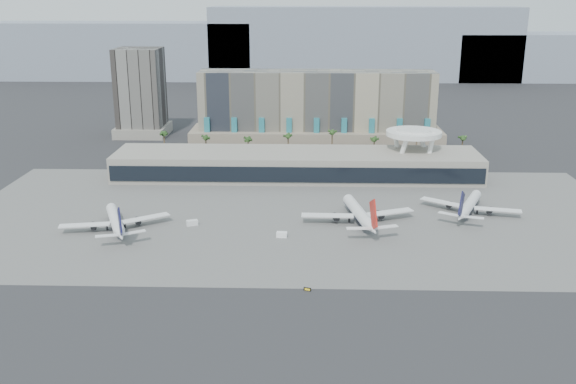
{
  "coord_description": "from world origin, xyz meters",
  "views": [
    {
      "loc": [
        4.3,
        -181.34,
        83.31
      ],
      "look_at": [
        -2.05,
        40.0,
        14.21
      ],
      "focal_mm": 40.0,
      "sensor_mm": 36.0,
      "label": 1
    }
  ],
  "objects_px": {
    "airliner_right": "(469,205)",
    "airliner_centre": "(359,213)",
    "service_vehicle_a": "(192,223)",
    "service_vehicle_b": "(282,235)",
    "taxiway_sign": "(307,289)",
    "airliner_left": "(116,220)"
  },
  "relations": [
    {
      "from": "service_vehicle_a",
      "to": "airliner_left",
      "type": "bearing_deg",
      "value": 170.3
    },
    {
      "from": "airliner_right",
      "to": "service_vehicle_b",
      "type": "bearing_deg",
      "value": -134.74
    },
    {
      "from": "service_vehicle_b",
      "to": "taxiway_sign",
      "type": "height_order",
      "value": "service_vehicle_b"
    },
    {
      "from": "airliner_right",
      "to": "service_vehicle_a",
      "type": "height_order",
      "value": "airliner_right"
    },
    {
      "from": "service_vehicle_a",
      "to": "taxiway_sign",
      "type": "bearing_deg",
      "value": -72.16
    },
    {
      "from": "airliner_centre",
      "to": "service_vehicle_b",
      "type": "relative_size",
      "value": 12.01
    },
    {
      "from": "airliner_left",
      "to": "airliner_right",
      "type": "xyz_separation_m",
      "value": [
        133.73,
        22.07,
        -0.05
      ]
    },
    {
      "from": "service_vehicle_a",
      "to": "service_vehicle_b",
      "type": "height_order",
      "value": "service_vehicle_a"
    },
    {
      "from": "airliner_centre",
      "to": "airliner_right",
      "type": "bearing_deg",
      "value": 4.73
    },
    {
      "from": "service_vehicle_a",
      "to": "airliner_right",
      "type": "bearing_deg",
      "value": -11.92
    },
    {
      "from": "airliner_centre",
      "to": "service_vehicle_a",
      "type": "distance_m",
      "value": 62.73
    },
    {
      "from": "airliner_centre",
      "to": "service_vehicle_b",
      "type": "bearing_deg",
      "value": -161.32
    },
    {
      "from": "airliner_centre",
      "to": "airliner_right",
      "type": "xyz_separation_m",
      "value": [
        44.17,
        11.95,
        -0.38
      ]
    },
    {
      "from": "airliner_right",
      "to": "service_vehicle_b",
      "type": "xyz_separation_m",
      "value": [
        -72.7,
        -27.82,
        -2.59
      ]
    },
    {
      "from": "taxiway_sign",
      "to": "airliner_left",
      "type": "bearing_deg",
      "value": 163.97
    },
    {
      "from": "airliner_right",
      "to": "taxiway_sign",
      "type": "relative_size",
      "value": 17.31
    },
    {
      "from": "service_vehicle_a",
      "to": "taxiway_sign",
      "type": "height_order",
      "value": "service_vehicle_a"
    },
    {
      "from": "service_vehicle_b",
      "to": "taxiway_sign",
      "type": "distance_m",
      "value": 43.63
    },
    {
      "from": "airliner_right",
      "to": "airliner_centre",
      "type": "bearing_deg",
      "value": -140.54
    },
    {
      "from": "airliner_centre",
      "to": "taxiway_sign",
      "type": "distance_m",
      "value": 61.78
    },
    {
      "from": "airliner_left",
      "to": "service_vehicle_a",
      "type": "height_order",
      "value": "airliner_left"
    },
    {
      "from": "taxiway_sign",
      "to": "service_vehicle_a",
      "type": "bearing_deg",
      "value": 147.28
    }
  ]
}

